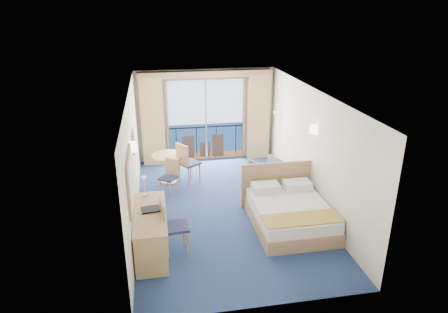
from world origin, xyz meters
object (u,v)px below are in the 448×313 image
table_chair_b (170,174)px  round_table (168,161)px  bed (289,212)px  floor_lamp (276,125)px  desk (151,243)px  table_chair_a (186,161)px  armchair (266,171)px  nightstand (293,183)px  desk_chair (170,223)px

table_chair_b → round_table: bearing=127.4°
bed → table_chair_b: (-2.41, 2.02, 0.20)m
floor_lamp → desk: size_ratio=0.91×
desk → table_chair_a: table_chair_a is taller
round_table → table_chair_b: table_chair_b is taller
desk → table_chair_a: bearing=74.7°
table_chair_a → armchair: bearing=-133.2°
bed → armchair: bed is taller
floor_lamp → round_table: bearing=-168.2°
bed → round_table: (-2.42, 2.67, 0.27)m
nightstand → desk: bearing=-146.4°
desk_chair → armchair: bearing=-49.2°
floor_lamp → round_table: floor_lamp is taller
floor_lamp → table_chair_b: 3.42m
bed → desk_chair: 2.61m
armchair → desk_chair: 3.82m
nightstand → desk_chair: desk_chair is taller
bed → nightstand: 1.49m
nightstand → armchair: armchair is taller
bed → table_chair_a: table_chair_a is taller
bed → desk_chair: desk_chair is taller
table_chair_a → desk: bearing=130.6°
floor_lamp → table_chair_a: bearing=-163.3°
table_chair_a → table_chair_b: table_chair_a is taller
table_chair_a → bed: bearing=-176.4°
desk → bed: bearing=17.4°
desk → desk_chair: desk_chair is taller
round_table → table_chair_a: 0.49m
desk → round_table: (0.48, 3.58, 0.12)m
desk → round_table: 3.62m
bed → floor_lamp: bearing=78.5°
armchair → bed: bearing=64.7°
desk_chair → floor_lamp: bearing=-45.0°
floor_lamp → table_chair_b: bearing=-157.2°
bed → nightstand: bed is taller
bed → floor_lamp: 3.50m
nightstand → table_chair_a: (-2.51, 1.15, 0.33)m
bed → round_table: size_ratio=2.40×
floor_lamp → table_chair_b: floor_lamp is taller
nightstand → desk: 4.14m
floor_lamp → bed: bearing=-101.5°
armchair → table_chair_a: table_chair_a is taller
table_chair_b → bed: bearing=-3.2°
floor_lamp → table_chair_a: 2.81m
table_chair_a → table_chair_b: (-0.45, -0.51, -0.12)m
nightstand → desk_chair: bearing=-147.9°
round_table → table_chair_b: size_ratio=0.96×
armchair → round_table: round_table is taller
armchair → desk_chair: size_ratio=0.65×
bed → table_chair_b: 3.15m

